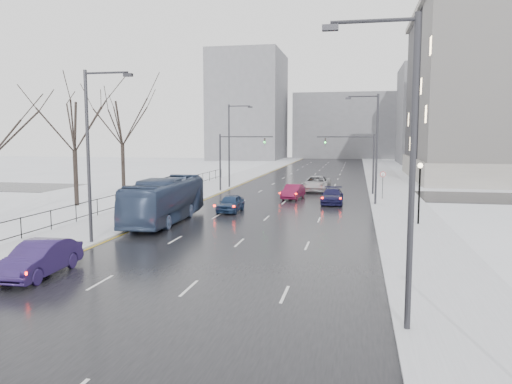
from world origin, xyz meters
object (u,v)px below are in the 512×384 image
Objects in this scene: no_uturn_sign at (383,177)px; streetlight_r_mid at (374,143)px; streetlight_r_near at (405,158)px; sedan_center_near at (231,203)px; streetlight_l_near at (92,148)px; sedan_left_near at (39,259)px; bus at (165,200)px; lamppost_r_mid at (420,184)px; tree_park_e at (124,194)px; sedan_right_far at (332,196)px; mast_signal_left at (229,156)px; sedan_right_near at (293,192)px; mast_signal_right at (363,157)px; tree_park_d at (77,207)px; sedan_right_cross at (316,184)px; streetlight_l_far at (231,142)px.

streetlight_r_mid is at bearing -104.48° from no_uturn_sign.
streetlight_r_near is 34.18m from no_uturn_sign.
no_uturn_sign is at bearing 40.08° from sedan_center_near.
streetlight_l_near is 2.10× the size of sedan_left_near.
sedan_center_near is (3.50, 5.58, -0.89)m from bus.
tree_park_e is at bearing 154.38° from lamppost_r_mid.
streetlight_l_near is 9.02m from bus.
no_uturn_sign is 6.14m from sedan_right_far.
mast_signal_left is 1.33× the size of sedan_right_far.
lamppost_r_mid is 14.13m from no_uturn_sign.
streetlight_l_near is 2.34× the size of lamppost_r_mid.
sedan_right_near is (7.50, 15.11, -0.88)m from bus.
sedan_right_near is (-7.67, 33.12, -4.86)m from streetlight_r_near.
tree_park_e reaches higher than sedan_center_near.
streetlight_r_near is at bearing -52.21° from tree_park_e.
mast_signal_right is at bearing 42.66° from sedan_right_near.
tree_park_d is 29.05m from mast_signal_right.
sedan_center_near is at bearing -75.12° from mast_signal_left.
sedan_left_near is 29.35m from sedan_right_far.
streetlight_r_near is 2.10× the size of sedan_left_near.
sedan_right_near reaches higher than sedan_right_far.
tree_park_e is at bearing 107.97° from sedan_left_near.
lamppost_r_mid reaches higher than sedan_right_near.
sedan_right_far is at bearing 58.12° from streetlight_l_near.
sedan_right_cross is (-5.13, 2.61, -3.21)m from mast_signal_right.
bus is (10.80, -5.99, 1.64)m from tree_park_d.
streetlight_l_near is 2.05× the size of sedan_right_far.
tree_park_e is at bearing 92.29° from tree_park_d.
sedan_right_near is at bearing -2.68° from tree_park_e.
sedan_right_near is 0.89× the size of sedan_right_far.
streetlight_r_mid is (0.00, 30.00, 0.00)m from streetlight_r_near.
no_uturn_sign is (17.37, 24.00, -3.32)m from streetlight_l_near.
streetlight_r_near is 30.00m from streetlight_r_mid.
sedan_right_cross is 10.49m from sedan_right_far.
sedan_left_near is at bearing -118.23° from no_uturn_sign.
mast_signal_right is at bearing 96.00° from streetlight_r_mid.
sedan_right_cross is (20.40, 6.61, 0.90)m from tree_park_e.
streetlight_l_far is 16.07m from mast_signal_right.
no_uturn_sign is 22.77m from bus.
streetlight_l_near is (-16.33, -20.00, 0.00)m from streetlight_r_mid.
sedan_right_near is at bearing 157.84° from streetlight_r_mid.
streetlight_r_mid is at bearing -58.01° from sedan_right_cross.
no_uturn_sign is at bearing -13.60° from mast_signal_left.
lamppost_r_mid is (19.17, 10.00, -2.67)m from streetlight_l_near.
no_uturn_sign is (27.00, 10.00, 2.30)m from tree_park_d.
streetlight_l_far is at bearing 174.95° from sedan_right_cross.
tree_park_e is 2.19× the size of sedan_right_cross.
no_uturn_sign is 0.62× the size of sedan_right_near.
sedan_left_near is at bearing -112.81° from mast_signal_right.
streetlight_l_near is 21.78m from lamppost_r_mid.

